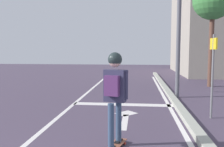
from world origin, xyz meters
TOP-DOWN VIEW (x-y plane):
  - lane_line_center at (-0.49, 6.00)m, footprint 0.12×20.00m
  - lane_line_curbside at (2.72, 6.00)m, footprint 0.12×20.00m
  - stop_bar at (1.19, 7.11)m, footprint 3.36×0.40m
  - lane_arrow_stem at (1.36, 5.11)m, footprint 0.16×1.40m
  - lane_arrow_head at (1.36, 5.96)m, footprint 0.71×0.71m
  - curb_strip at (2.97, 6.00)m, footprint 0.24×24.00m
  - skateboard at (1.27, 3.33)m, footprint 0.43×0.85m
  - skater at (1.27, 3.32)m, footprint 0.46×0.63m
  - traffic_signal_mast at (1.88, 8.61)m, footprint 5.52×0.34m
  - street_sign_post at (3.67, 5.69)m, footprint 0.06×0.44m
  - roadside_tree at (5.32, 11.69)m, footprint 1.94×1.94m

SIDE VIEW (x-z plane):
  - lane_line_center at x=-0.49m, z-range 0.00..0.01m
  - lane_line_curbside at x=2.72m, z-range 0.00..0.01m
  - stop_bar at x=1.19m, z-range 0.00..0.01m
  - lane_arrow_stem at x=1.36m, z-range 0.00..0.01m
  - lane_arrow_head at x=1.36m, z-range 0.00..0.01m
  - skateboard at x=1.27m, z-range 0.02..0.10m
  - curb_strip at x=2.97m, z-range 0.00..0.14m
  - skater at x=1.27m, z-range 0.32..2.05m
  - street_sign_post at x=3.67m, z-range 0.35..2.61m
  - traffic_signal_mast at x=1.88m, z-range 0.97..5.89m
  - roadside_tree at x=5.32m, z-range 1.60..6.87m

